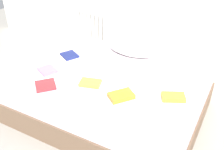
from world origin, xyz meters
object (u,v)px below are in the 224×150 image
at_px(textbook_lime, 90,83).
at_px(textbook_orange, 121,96).
at_px(textbook_yellow, 173,97).
at_px(textbook_navy, 70,55).
at_px(textbook_white, 121,73).
at_px(textbook_red, 45,85).
at_px(textbook_pink, 47,70).
at_px(bed, 110,95).
at_px(radiator, 91,29).
at_px(pillow, 132,49).

bearing_deg(textbook_lime, textbook_orange, -22.94).
bearing_deg(textbook_yellow, textbook_navy, 144.86).
bearing_deg(textbook_white, textbook_orange, -108.92).
relative_size(textbook_red, textbook_navy, 0.96).
xyz_separation_m(textbook_pink, textbook_red, (0.17, -0.24, 0.00)).
bearing_deg(textbook_orange, textbook_navy, 102.51).
distance_m(bed, radiator, 1.57).
bearing_deg(textbook_red, textbook_navy, 57.62).
xyz_separation_m(textbook_pink, textbook_white, (0.74, 0.33, 0.00)).
xyz_separation_m(textbook_yellow, textbook_lime, (-0.82, -0.17, -0.00)).
height_order(textbook_navy, textbook_white, textbook_white).
height_order(bed, textbook_pink, textbook_pink).
height_order(textbook_yellow, textbook_lime, textbook_yellow).
relative_size(pillow, textbook_navy, 2.85).
distance_m(textbook_yellow, textbook_navy, 1.39).
height_order(bed, textbook_lime, textbook_lime).
bearing_deg(textbook_red, textbook_orange, -32.54).
relative_size(radiator, textbook_navy, 2.82).
height_order(textbook_orange, textbook_navy, textbook_orange).
distance_m(radiator, pillow, 1.21).
relative_size(radiator, textbook_yellow, 2.63).
distance_m(textbook_orange, textbook_lime, 0.38).
relative_size(textbook_pink, textbook_yellow, 0.88).
distance_m(textbook_orange, textbook_white, 0.41).
height_order(textbook_red, textbook_white, textbook_white).
distance_m(textbook_orange, textbook_navy, 1.03).
bearing_deg(textbook_pink, textbook_orange, 23.09).
height_order(bed, textbook_yellow, textbook_yellow).
bearing_deg(radiator, pillow, -33.09).
height_order(textbook_pink, textbook_red, textbook_red).
bearing_deg(textbook_orange, pillow, 56.58).
xyz_separation_m(pillow, textbook_orange, (0.28, -0.84, -0.06)).
xyz_separation_m(bed, textbook_lime, (-0.10, -0.24, 0.27)).
xyz_separation_m(bed, textbook_red, (-0.48, -0.49, 0.27)).
bearing_deg(textbook_yellow, textbook_lime, 165.90).
distance_m(bed, textbook_navy, 0.71).
xyz_separation_m(bed, radiator, (-0.99, 1.20, 0.16)).
distance_m(textbook_yellow, textbook_white, 0.65).
bearing_deg(bed, pillow, 89.40).
relative_size(bed, textbook_navy, 9.95).
bearing_deg(textbook_red, radiator, 59.99).
height_order(pillow, textbook_red, pillow).
xyz_separation_m(textbook_orange, textbook_red, (-0.76, -0.20, -0.01)).
bearing_deg(textbook_yellow, textbook_red, 173.50).
xyz_separation_m(textbook_orange, textbook_yellow, (0.44, 0.22, -0.00)).
xyz_separation_m(radiator, textbook_white, (1.09, -1.12, 0.11)).
xyz_separation_m(bed, textbook_white, (0.09, 0.08, 0.27)).
distance_m(textbook_white, textbook_lime, 0.37).
height_order(textbook_pink, textbook_lime, textbook_lime).
height_order(textbook_white, textbook_lime, textbook_white).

